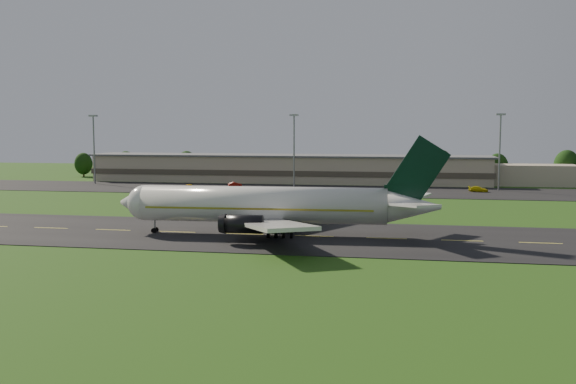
% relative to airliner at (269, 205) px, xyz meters
% --- Properties ---
extents(ground, '(360.00, 360.00, 0.00)m').
position_rel_airliner_xyz_m(ground, '(-14.87, -0.04, -4.66)').
color(ground, '#1E4210').
rests_on(ground, ground).
extents(taxiway, '(220.00, 30.00, 0.10)m').
position_rel_airliner_xyz_m(taxiway, '(-14.87, -0.04, -4.61)').
color(taxiway, black).
rests_on(taxiway, ground).
extents(apron, '(260.00, 30.00, 0.10)m').
position_rel_airliner_xyz_m(apron, '(-14.87, 71.96, -4.61)').
color(apron, black).
rests_on(apron, ground).
extents(airliner, '(51.30, 42.13, 15.57)m').
position_rel_airliner_xyz_m(airliner, '(0.00, 0.00, 0.00)').
color(airliner, white).
rests_on(airliner, ground).
extents(terminal, '(145.00, 16.00, 8.40)m').
position_rel_airliner_xyz_m(terminal, '(-8.47, 96.14, -0.67)').
color(terminal, tan).
rests_on(terminal, ground).
extents(light_mast_west, '(2.40, 1.20, 20.35)m').
position_rel_airliner_xyz_m(light_mast_west, '(-69.87, 79.96, 8.08)').
color(light_mast_west, gray).
rests_on(light_mast_west, ground).
extents(light_mast_centre, '(2.40, 1.20, 20.35)m').
position_rel_airliner_xyz_m(light_mast_centre, '(-9.87, 79.96, 8.08)').
color(light_mast_centre, gray).
rests_on(light_mast_centre, ground).
extents(light_mast_east, '(2.40, 1.20, 20.35)m').
position_rel_airliner_xyz_m(light_mast_east, '(45.13, 79.96, 8.08)').
color(light_mast_east, gray).
rests_on(light_mast_east, ground).
extents(tree_line, '(196.02, 8.41, 10.06)m').
position_rel_airliner_xyz_m(tree_line, '(25.46, 106.55, 0.37)').
color(tree_line, black).
rests_on(tree_line, ground).
extents(service_vehicle_a, '(3.86, 4.53, 1.47)m').
position_rel_airliner_xyz_m(service_vehicle_a, '(-36.19, 67.72, -3.83)').
color(service_vehicle_a, '#CA910B').
rests_on(service_vehicle_a, apron).
extents(service_vehicle_b, '(3.91, 2.93, 1.23)m').
position_rel_airliner_xyz_m(service_vehicle_b, '(-26.42, 78.01, -3.95)').
color(service_vehicle_b, '#9A130A').
rests_on(service_vehicle_b, apron).
extents(service_vehicle_c, '(3.13, 5.22, 1.36)m').
position_rel_airliner_xyz_m(service_vehicle_c, '(17.64, 67.95, -3.88)').
color(service_vehicle_c, silver).
rests_on(service_vehicle_c, apron).
extents(service_vehicle_d, '(5.27, 3.06, 1.44)m').
position_rel_airliner_xyz_m(service_vehicle_d, '(39.44, 74.72, -3.84)').
color(service_vehicle_d, '#D4C50C').
rests_on(service_vehicle_d, apron).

